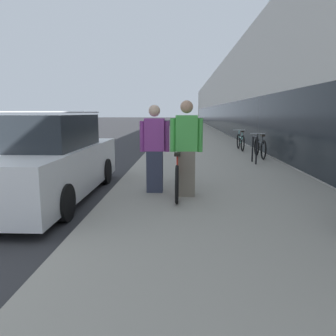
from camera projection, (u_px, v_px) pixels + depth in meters
name	position (u px, v px, depth m)	size (l,w,h in m)	color
sidewalk_slab	(193.00, 134.00, 24.62)	(4.60, 70.00, 0.12)	gray
storefront_facade	(267.00, 100.00, 31.71)	(10.01, 70.00, 5.76)	silver
tandem_bicycle	(178.00, 174.00, 6.49)	(0.52, 2.42, 0.85)	black
person_rider	(186.00, 149.00, 6.10)	(0.61, 0.24, 1.79)	#756B5B
person_bystander	(155.00, 149.00, 6.42)	(0.58, 0.23, 1.71)	#33384C
bike_rack_hoop	(255.00, 147.00, 10.19)	(0.05, 0.60, 0.84)	black
cruiser_bike_nearest	(260.00, 148.00, 11.44)	(0.52, 1.68, 0.83)	black
cruiser_bike_middle	(241.00, 142.00, 13.74)	(0.52, 1.66, 0.83)	black
parked_sedan_curbside	(49.00, 161.00, 6.42)	(1.78, 4.63, 1.71)	white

